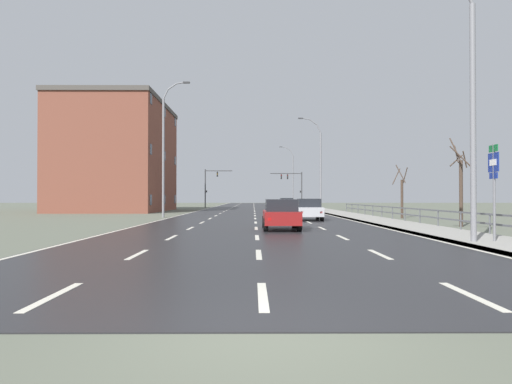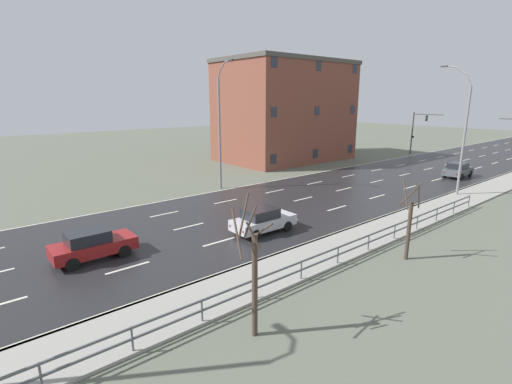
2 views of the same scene
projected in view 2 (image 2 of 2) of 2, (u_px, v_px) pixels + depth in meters
ground_plane at (392, 178)px, 39.46m from camera, size 160.00×160.00×0.12m
road_asphalt_strip at (444, 165)px, 46.88m from camera, size 14.00×120.00×0.03m
guardrail at (301, 267)px, 16.91m from camera, size 0.07×36.83×1.00m
street_lamp_midground at (462, 134)px, 31.08m from camera, size 2.68×0.24×10.85m
street_lamp_left_bank at (220, 128)px, 33.36m from camera, size 2.28×0.24×11.30m
traffic_signal_left at (417, 127)px, 55.17m from camera, size 4.43×0.36×6.19m
car_distant at (458, 170)px, 39.60m from camera, size 2.00×4.19×1.57m
car_near_left at (92, 244)px, 19.25m from camera, size 1.85×4.10×1.57m
car_far_right at (263, 220)px, 23.14m from camera, size 1.92×4.14×1.57m
brick_building at (285, 111)px, 50.19m from camera, size 11.43×17.11×13.04m
bare_tree_near at (253, 276)px, 12.63m from camera, size 1.17×1.36×5.05m
bare_tree_mid at (409, 225)px, 19.00m from camera, size 1.15×1.33×4.26m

